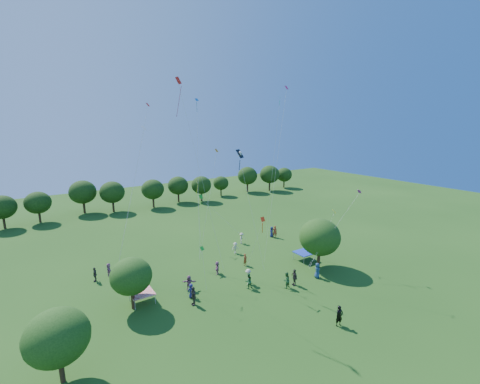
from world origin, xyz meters
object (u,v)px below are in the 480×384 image
Objects in this scene: near_tree_north at (131,276)px; man_in_black at (339,316)px; tent_blue at (304,253)px; red_high_kite at (187,118)px; tent_red_stripe at (142,293)px; near_tree_west at (57,337)px; near_tree_east at (320,237)px; pirate_kite at (241,157)px.

man_in_black is (14.46, -12.90, -2.42)m from near_tree_north.
red_high_kite reaches higher than tent_blue.
tent_blue is at bearing 68.95° from man_in_black.
near_tree_west is at bearing -137.53° from tent_red_stripe.
pirate_kite is (-9.14, 3.86, 10.07)m from near_tree_east.
tent_red_stripe is at bearing -177.57° from red_high_kite.
near_tree_east is 2.83× the size of tent_blue.
tent_blue is at bearing 10.92° from near_tree_west.
near_tree_north is 2.35× the size of tent_red_stripe.
man_in_black is (13.41, -13.47, -0.07)m from tent_red_stripe.
red_high_kite reaches higher than near_tree_east.
near_tree_east is (28.58, 2.98, 0.45)m from near_tree_west.
near_tree_east is at bearing 62.57° from man_in_black.
tent_red_stripe is 1.00× the size of tent_blue.
red_high_kite reaches higher than pirate_kite.
tent_red_stripe is at bearing 145.90° from man_in_black.
man_in_black is (-7.46, -9.40, -3.00)m from near_tree_east.
red_high_kite is at bearing 2.43° from tent_red_stripe.
near_tree_west is 0.40× the size of pirate_kite.
man_in_black is (-7.48, -11.93, -0.07)m from tent_blue.
pirate_kite is at bearing 108.24° from man_in_black.
tent_red_stripe is 19.01m from man_in_black.
near_tree_west is 2.47× the size of tent_blue.
near_tree_west is at bearing -151.27° from red_high_kite.
red_high_kite is at bearing 175.75° from pirate_kite.
near_tree_east reaches higher than near_tree_north.
tent_red_stripe is at bearing 168.96° from near_tree_east.
pirate_kite reaches higher than tent_red_stripe.
near_tree_north is at bearing 149.30° from man_in_black.
pirate_kite is at bearing 157.13° from near_tree_east.
man_in_black reaches higher than tent_blue.
tent_blue is at bearing -2.51° from near_tree_north.
tent_blue is at bearing -8.21° from pirate_kite.
near_tree_east is at bearing -9.07° from near_tree_north.
near_tree_west is 1.05× the size of near_tree_north.
near_tree_east is (21.93, -3.50, 0.58)m from near_tree_north.
near_tree_east reaches higher than tent_blue.
tent_red_stripe is at bearing 28.70° from near_tree_north.
tent_red_stripe is (1.05, 0.58, -2.35)m from near_tree_north.
near_tree_east is 0.30× the size of red_high_kite.
tent_blue is 0.11× the size of red_high_kite.
near_tree_north is at bearing -151.30° from tent_red_stripe.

